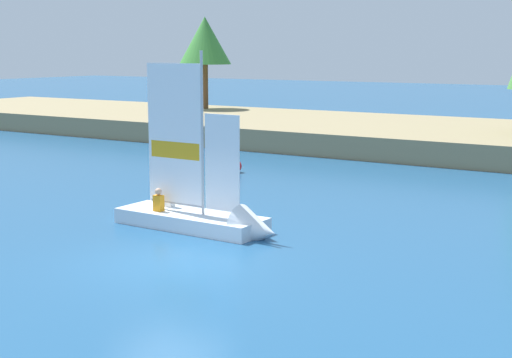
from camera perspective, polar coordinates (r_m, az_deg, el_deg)
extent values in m
plane|color=navy|center=(18.15, -6.67, -6.43)|extent=(200.00, 200.00, 0.00)
cube|color=#897A56|center=(39.63, 15.90, 2.95)|extent=(80.00, 12.72, 1.14)
cylinder|color=brown|center=(51.12, -3.90, 7.10)|extent=(0.36, 0.36, 3.02)
cone|color=#387F33|center=(51.07, -3.94, 10.58)|extent=(3.53, 3.53, 3.18)
cube|color=silver|center=(21.55, -5.04, -3.18)|extent=(4.63, 1.59, 0.44)
cone|color=silver|center=(20.24, 0.08, -4.00)|extent=(1.18, 1.36, 1.34)
cylinder|color=#B7B7BC|center=(20.85, -4.16, 3.46)|extent=(0.08, 0.08, 4.63)
cube|color=white|center=(21.47, -6.25, 3.47)|extent=(1.98, 0.07, 4.02)
cube|color=orange|center=(21.52, -6.23, 2.22)|extent=(1.78, 0.07, 0.48)
cube|color=white|center=(20.54, -2.62, 1.23)|extent=(1.17, 0.05, 2.70)
cylinder|color=#B7B7BC|center=(21.78, -6.15, -1.87)|extent=(1.98, 0.10, 0.06)
cube|color=orange|center=(21.78, -7.49, -1.85)|extent=(0.28, 0.21, 0.48)
sphere|color=tan|center=(21.72, -7.52, -0.96)|extent=(0.20, 0.20, 0.20)
cube|color=silver|center=(22.35, -6.67, -1.40)|extent=(0.28, 0.21, 0.58)
sphere|color=tan|center=(22.27, -6.69, -0.38)|extent=(0.20, 0.20, 0.20)
sphere|color=red|center=(31.20, -1.60, 1.00)|extent=(0.54, 0.54, 0.54)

